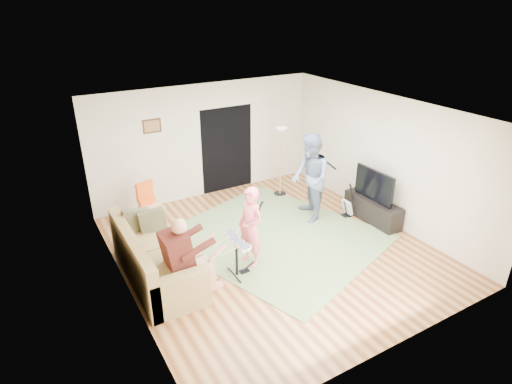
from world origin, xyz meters
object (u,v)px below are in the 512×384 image
(tv_cabinet, at_px, (373,210))
(television, at_px, (374,185))
(torchiere_lamp, at_px, (281,150))
(guitarist, at_px, (310,178))
(dining_chair, at_px, (151,210))
(singer, at_px, (251,227))
(drum_kit, at_px, (237,259))
(guitar_spare, at_px, (347,207))
(sofa, at_px, (152,263))

(tv_cabinet, height_order, television, television)
(torchiere_lamp, bearing_deg, guitarist, -96.18)
(guitarist, bearing_deg, television, 72.44)
(tv_cabinet, relative_size, television, 1.34)
(dining_chair, distance_m, tv_cabinet, 4.76)
(singer, height_order, tv_cabinet, singer)
(drum_kit, distance_m, tv_cabinet, 3.51)
(dining_chair, bearing_deg, drum_kit, -92.07)
(drum_kit, xyz_separation_m, guitarist, (2.36, 1.09, 0.63))
(tv_cabinet, bearing_deg, guitar_spare, 129.15)
(guitar_spare, xyz_separation_m, torchiere_lamp, (-0.65, 1.72, 0.94))
(singer, bearing_deg, guitar_spare, 88.92)
(sofa, distance_m, television, 4.80)
(dining_chair, height_order, tv_cabinet, dining_chair)
(sofa, bearing_deg, guitarist, 6.91)
(drum_kit, relative_size, television, 0.71)
(guitarist, height_order, television, guitarist)
(drum_kit, relative_size, dining_chair, 0.78)
(guitarist, bearing_deg, sofa, -64.95)
(guitar_spare, height_order, television, television)
(sofa, bearing_deg, dining_chair, 72.29)
(singer, height_order, guitarist, guitarist)
(torchiere_lamp, bearing_deg, drum_kit, -135.62)
(sofa, height_order, guitar_spare, sofa)
(guitar_spare, bearing_deg, dining_chair, 155.05)
(sofa, relative_size, guitar_spare, 3.00)
(sofa, height_order, torchiere_lamp, torchiere_lamp)
(torchiere_lamp, height_order, dining_chair, torchiere_lamp)
(drum_kit, xyz_separation_m, singer, (0.40, 0.20, 0.43))
(sofa, relative_size, drum_kit, 3.15)
(drum_kit, distance_m, television, 3.50)
(drum_kit, height_order, dining_chair, dining_chair)
(singer, xyz_separation_m, dining_chair, (-1.10, 2.32, -0.41))
(guitar_spare, relative_size, dining_chair, 0.82)
(guitar_spare, bearing_deg, sofa, -178.99)
(guitar_spare, bearing_deg, guitarist, 155.49)
(singer, bearing_deg, television, 80.11)
(sofa, height_order, tv_cabinet, sofa)
(guitar_spare, distance_m, dining_chair, 4.26)
(torchiere_lamp, xyz_separation_m, dining_chair, (-3.21, 0.08, -0.82))
(television, bearing_deg, singer, -178.04)
(sofa, distance_m, drum_kit, 1.46)
(guitarist, distance_m, dining_chair, 3.44)
(sofa, relative_size, tv_cabinet, 1.68)
(guitar_spare, distance_m, tv_cabinet, 0.54)
(sofa, relative_size, television, 2.24)
(tv_cabinet, distance_m, television, 0.60)
(guitarist, bearing_deg, tv_cabinet, 73.65)
(guitarist, relative_size, guitar_spare, 2.45)
(drum_kit, height_order, television, television)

